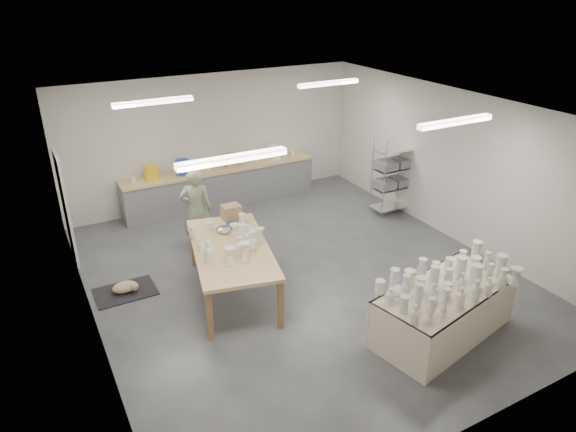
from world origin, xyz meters
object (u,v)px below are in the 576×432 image
drying_table (444,309)px  work_table (232,245)px  red_stool (194,230)px  potter (196,210)px

drying_table → work_table: size_ratio=0.92×
work_table → red_stool: (-0.01, 2.03, -0.62)m
work_table → potter: potter is taller
potter → red_stool: potter is taller
drying_table → potter: size_ratio=1.43×
work_table → potter: (-0.01, 1.76, -0.06)m
drying_table → potter: bearing=106.2°
potter → red_stool: 0.62m
potter → drying_table: bearing=138.0°
work_table → red_stool: size_ratio=5.87×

